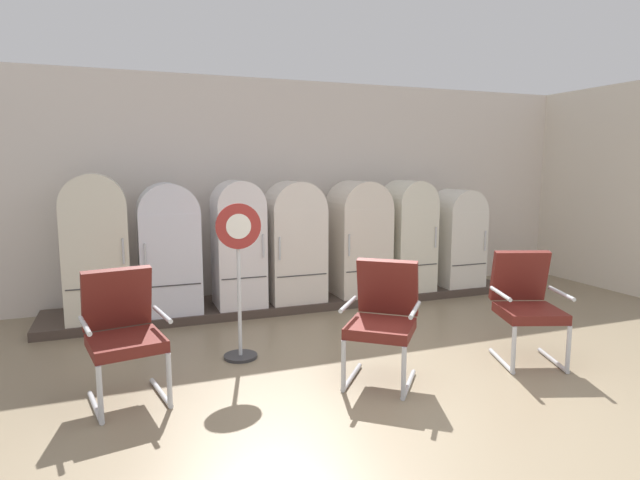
{
  "coord_description": "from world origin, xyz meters",
  "views": [
    {
      "loc": [
        -2.11,
        -3.4,
        1.82
      ],
      "look_at": [
        0.24,
        2.75,
        0.89
      ],
      "focal_mm": 29.33,
      "sensor_mm": 36.0,
      "label": 1
    }
  ],
  "objects_px": {
    "armchair_right": "(526,300)",
    "refrigerator_4": "(358,235)",
    "armchair_left": "(123,328)",
    "armchair_center": "(383,314)",
    "refrigerator_1": "(169,244)",
    "refrigerator_6": "(457,235)",
    "refrigerator_3": "(295,238)",
    "refrigerator_5": "(408,232)",
    "refrigerator_0": "(96,242)",
    "sign_stand": "(239,287)",
    "refrigerator_2": "(238,240)"
  },
  "relations": [
    {
      "from": "refrigerator_1",
      "to": "armchair_left",
      "type": "xyz_separation_m",
      "value": [
        -0.54,
        -2.1,
        -0.34
      ]
    },
    {
      "from": "refrigerator_6",
      "to": "armchair_right",
      "type": "bearing_deg",
      "value": -112.08
    },
    {
      "from": "refrigerator_4",
      "to": "armchair_right",
      "type": "height_order",
      "value": "refrigerator_4"
    },
    {
      "from": "refrigerator_6",
      "to": "armchair_right",
      "type": "distance_m",
      "value": 2.73
    },
    {
      "from": "refrigerator_3",
      "to": "refrigerator_5",
      "type": "height_order",
      "value": "refrigerator_3"
    },
    {
      "from": "armchair_left",
      "to": "armchair_center",
      "type": "bearing_deg",
      "value": -10.64
    },
    {
      "from": "armchair_left",
      "to": "sign_stand",
      "type": "height_order",
      "value": "sign_stand"
    },
    {
      "from": "refrigerator_4",
      "to": "armchair_left",
      "type": "relative_size",
      "value": 1.49
    },
    {
      "from": "refrigerator_6",
      "to": "armchair_left",
      "type": "xyz_separation_m",
      "value": [
        -4.57,
        -2.07,
        -0.27
      ]
    },
    {
      "from": "refrigerator_4",
      "to": "armchair_center",
      "type": "xyz_separation_m",
      "value": [
        -0.94,
        -2.51,
        -0.33
      ]
    },
    {
      "from": "refrigerator_5",
      "to": "armchair_left",
      "type": "height_order",
      "value": "refrigerator_5"
    },
    {
      "from": "refrigerator_1",
      "to": "armchair_center",
      "type": "xyz_separation_m",
      "value": [
        1.54,
        -2.49,
        -0.34
      ]
    },
    {
      "from": "refrigerator_0",
      "to": "refrigerator_2",
      "type": "relative_size",
      "value": 1.06
    },
    {
      "from": "refrigerator_5",
      "to": "refrigerator_6",
      "type": "distance_m",
      "value": 0.81
    },
    {
      "from": "armchair_right",
      "to": "refrigerator_2",
      "type": "bearing_deg",
      "value": 131.04
    },
    {
      "from": "refrigerator_1",
      "to": "armchair_right",
      "type": "relative_size",
      "value": 1.49
    },
    {
      "from": "refrigerator_4",
      "to": "armchair_left",
      "type": "height_order",
      "value": "refrigerator_4"
    },
    {
      "from": "armchair_left",
      "to": "armchair_center",
      "type": "relative_size",
      "value": 1.0
    },
    {
      "from": "refrigerator_0",
      "to": "refrigerator_5",
      "type": "relative_size",
      "value": 1.08
    },
    {
      "from": "refrigerator_2",
      "to": "sign_stand",
      "type": "distance_m",
      "value": 1.59
    },
    {
      "from": "armchair_right",
      "to": "refrigerator_4",
      "type": "bearing_deg",
      "value": 101.83
    },
    {
      "from": "refrigerator_4",
      "to": "armchair_left",
      "type": "distance_m",
      "value": 3.7
    },
    {
      "from": "refrigerator_6",
      "to": "sign_stand",
      "type": "relative_size",
      "value": 0.93
    },
    {
      "from": "refrigerator_0",
      "to": "refrigerator_6",
      "type": "xyz_separation_m",
      "value": [
        4.82,
        -0.02,
        -0.13
      ]
    },
    {
      "from": "refrigerator_0",
      "to": "refrigerator_4",
      "type": "relative_size",
      "value": 1.07
    },
    {
      "from": "refrigerator_6",
      "to": "armchair_center",
      "type": "height_order",
      "value": "refrigerator_6"
    },
    {
      "from": "refrigerator_1",
      "to": "refrigerator_5",
      "type": "height_order",
      "value": "refrigerator_1"
    },
    {
      "from": "refrigerator_5",
      "to": "refrigerator_1",
      "type": "bearing_deg",
      "value": 179.75
    },
    {
      "from": "refrigerator_5",
      "to": "armchair_right",
      "type": "distance_m",
      "value": 2.57
    },
    {
      "from": "refrigerator_3",
      "to": "armchair_left",
      "type": "relative_size",
      "value": 1.5
    },
    {
      "from": "refrigerator_0",
      "to": "refrigerator_1",
      "type": "relative_size",
      "value": 1.07
    },
    {
      "from": "refrigerator_0",
      "to": "armchair_center",
      "type": "xyz_separation_m",
      "value": [
        2.32,
        -2.48,
        -0.4
      ]
    },
    {
      "from": "refrigerator_0",
      "to": "refrigerator_5",
      "type": "bearing_deg",
      "value": -0.05
    },
    {
      "from": "refrigerator_0",
      "to": "refrigerator_4",
      "type": "height_order",
      "value": "refrigerator_0"
    },
    {
      "from": "refrigerator_1",
      "to": "refrigerator_6",
      "type": "xyz_separation_m",
      "value": [
        4.03,
        -0.03,
        -0.07
      ]
    },
    {
      "from": "refrigerator_0",
      "to": "refrigerator_4",
      "type": "xyz_separation_m",
      "value": [
        3.26,
        0.03,
        -0.07
      ]
    },
    {
      "from": "armchair_center",
      "to": "refrigerator_0",
      "type": "bearing_deg",
      "value": 133.14
    },
    {
      "from": "refrigerator_4",
      "to": "armchair_center",
      "type": "distance_m",
      "value": 2.7
    },
    {
      "from": "armchair_center",
      "to": "sign_stand",
      "type": "relative_size",
      "value": 0.69
    },
    {
      "from": "refrigerator_5",
      "to": "sign_stand",
      "type": "relative_size",
      "value": 1.02
    },
    {
      "from": "refrigerator_4",
      "to": "refrigerator_5",
      "type": "bearing_deg",
      "value": -2.5
    },
    {
      "from": "sign_stand",
      "to": "armchair_center",
      "type": "bearing_deg",
      "value": -41.17
    },
    {
      "from": "refrigerator_2",
      "to": "refrigerator_5",
      "type": "distance_m",
      "value": 2.4
    },
    {
      "from": "armchair_right",
      "to": "refrigerator_6",
      "type": "bearing_deg",
      "value": 67.92
    },
    {
      "from": "armchair_left",
      "to": "refrigerator_4",
      "type": "bearing_deg",
      "value": 35.17
    },
    {
      "from": "refrigerator_2",
      "to": "armchair_left",
      "type": "bearing_deg",
      "value": -123.39
    },
    {
      "from": "refrigerator_2",
      "to": "armchair_right",
      "type": "bearing_deg",
      "value": -48.96
    },
    {
      "from": "refrigerator_5",
      "to": "refrigerator_4",
      "type": "bearing_deg",
      "value": 177.5
    },
    {
      "from": "armchair_left",
      "to": "refrigerator_6",
      "type": "bearing_deg",
      "value": 24.37
    },
    {
      "from": "refrigerator_5",
      "to": "refrigerator_6",
      "type": "relative_size",
      "value": 1.1
    }
  ]
}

